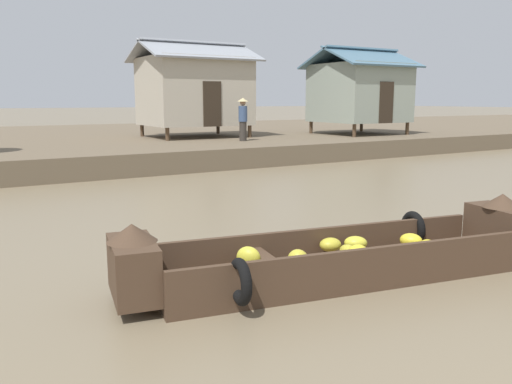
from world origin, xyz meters
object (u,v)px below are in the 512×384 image
stilt_house_left (194,90)px  stilt_house_mid_left (359,92)px  banana_boat (341,256)px  vendor_person (243,117)px

stilt_house_left → stilt_house_mid_left: size_ratio=1.12×
banana_boat → stilt_house_mid_left: stilt_house_mid_left is taller
vendor_person → stilt_house_left: bearing=101.9°
stilt_house_mid_left → stilt_house_left: bearing=163.8°
banana_boat → vendor_person: vendor_person is taller
banana_boat → stilt_house_left: bearing=71.8°
stilt_house_left → stilt_house_mid_left: bearing=-16.2°
banana_boat → vendor_person: (5.90, 12.92, 1.32)m
vendor_person → banana_boat: bearing=-114.6°
stilt_house_mid_left → vendor_person: 6.89m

